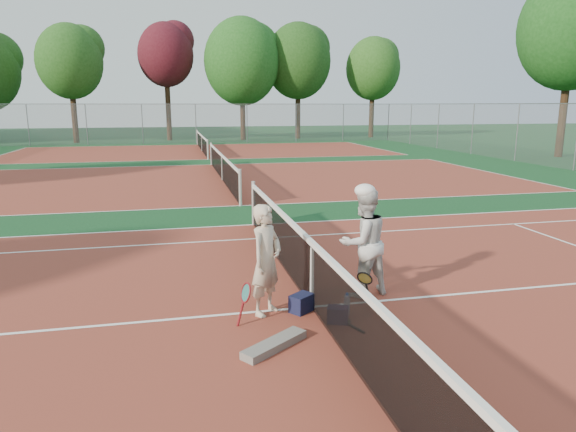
{
  "coord_description": "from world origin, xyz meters",
  "views": [
    {
      "loc": [
        -1.92,
        -6.9,
        2.95
      ],
      "look_at": [
        0.0,
        1.6,
        1.05
      ],
      "focal_mm": 32.0,
      "sensor_mm": 36.0,
      "label": 1
    }
  ],
  "objects_px": {
    "racket_spare": "(341,321)",
    "sports_bag_navy": "(302,303)",
    "net_main": "(312,275)",
    "player_b": "(363,242)",
    "player_a": "(266,260)",
    "water_bottle": "(347,306)",
    "racket_red": "(246,304)",
    "sports_bag_purple": "(338,315)",
    "racket_black_held": "(364,287)"
  },
  "relations": [
    {
      "from": "racket_spare",
      "to": "sports_bag_navy",
      "type": "distance_m",
      "value": 0.66
    },
    {
      "from": "racket_spare",
      "to": "sports_bag_navy",
      "type": "height_order",
      "value": "sports_bag_navy"
    },
    {
      "from": "net_main",
      "to": "sports_bag_navy",
      "type": "distance_m",
      "value": 0.44
    },
    {
      "from": "player_b",
      "to": "racket_spare",
      "type": "xyz_separation_m",
      "value": [
        -0.65,
        -0.92,
        -0.84
      ]
    },
    {
      "from": "racket_spare",
      "to": "player_a",
      "type": "bearing_deg",
      "value": 40.07
    },
    {
      "from": "net_main",
      "to": "water_bottle",
      "type": "distance_m",
      "value": 0.67
    },
    {
      "from": "racket_red",
      "to": "sports_bag_purple",
      "type": "distance_m",
      "value": 1.27
    },
    {
      "from": "racket_spare",
      "to": "player_b",
      "type": "bearing_deg",
      "value": -55.98
    },
    {
      "from": "racket_black_held",
      "to": "racket_spare",
      "type": "bearing_deg",
      "value": -5.9
    },
    {
      "from": "player_a",
      "to": "racket_spare",
      "type": "height_order",
      "value": "player_a"
    },
    {
      "from": "player_a",
      "to": "net_main",
      "type": "bearing_deg",
      "value": -40.51
    },
    {
      "from": "player_b",
      "to": "racket_red",
      "type": "height_order",
      "value": "player_b"
    },
    {
      "from": "player_a",
      "to": "racket_red",
      "type": "bearing_deg",
      "value": 177.73
    },
    {
      "from": "net_main",
      "to": "racket_red",
      "type": "bearing_deg",
      "value": -159.96
    },
    {
      "from": "sports_bag_navy",
      "to": "player_a",
      "type": "bearing_deg",
      "value": 172.59
    },
    {
      "from": "player_b",
      "to": "racket_red",
      "type": "relative_size",
      "value": 2.93
    },
    {
      "from": "player_b",
      "to": "racket_spare",
      "type": "height_order",
      "value": "player_b"
    },
    {
      "from": "sports_bag_purple",
      "to": "racket_spare",
      "type": "bearing_deg",
      "value": 18.12
    },
    {
      "from": "racket_spare",
      "to": "water_bottle",
      "type": "height_order",
      "value": "water_bottle"
    },
    {
      "from": "racket_red",
      "to": "water_bottle",
      "type": "distance_m",
      "value": 1.45
    },
    {
      "from": "racket_red",
      "to": "racket_spare",
      "type": "distance_m",
      "value": 1.35
    },
    {
      "from": "player_a",
      "to": "sports_bag_navy",
      "type": "relative_size",
      "value": 4.81
    },
    {
      "from": "player_b",
      "to": "racket_spare",
      "type": "bearing_deg",
      "value": 39.63
    },
    {
      "from": "player_b",
      "to": "racket_black_held",
      "type": "relative_size",
      "value": 3.35
    },
    {
      "from": "player_a",
      "to": "racket_red",
      "type": "distance_m",
      "value": 0.69
    },
    {
      "from": "net_main",
      "to": "player_a",
      "type": "relative_size",
      "value": 6.88
    },
    {
      "from": "racket_black_held",
      "to": "sports_bag_purple",
      "type": "bearing_deg",
      "value": -7.95
    },
    {
      "from": "net_main",
      "to": "player_b",
      "type": "bearing_deg",
      "value": 19.9
    },
    {
      "from": "sports_bag_purple",
      "to": "water_bottle",
      "type": "bearing_deg",
      "value": 46.33
    },
    {
      "from": "player_a",
      "to": "water_bottle",
      "type": "xyz_separation_m",
      "value": [
        1.1,
        -0.34,
        -0.65
      ]
    },
    {
      "from": "player_a",
      "to": "racket_black_held",
      "type": "relative_size",
      "value": 3.13
    },
    {
      "from": "player_a",
      "to": "sports_bag_navy",
      "type": "height_order",
      "value": "player_a"
    },
    {
      "from": "racket_red",
      "to": "racket_black_held",
      "type": "xyz_separation_m",
      "value": [
        1.85,
        0.36,
        -0.04
      ]
    },
    {
      "from": "racket_black_held",
      "to": "player_b",
      "type": "bearing_deg",
      "value": -157.44
    },
    {
      "from": "net_main",
      "to": "racket_red",
      "type": "distance_m",
      "value": 1.12
    },
    {
      "from": "player_a",
      "to": "racket_red",
      "type": "height_order",
      "value": "player_a"
    },
    {
      "from": "racket_red",
      "to": "racket_spare",
      "type": "relative_size",
      "value": 0.97
    },
    {
      "from": "player_a",
      "to": "racket_black_held",
      "type": "xyz_separation_m",
      "value": [
        1.51,
        0.04,
        -0.54
      ]
    },
    {
      "from": "racket_black_held",
      "to": "racket_red",
      "type": "bearing_deg",
      "value": -41.0
    },
    {
      "from": "sports_bag_purple",
      "to": "player_a",
      "type": "bearing_deg",
      "value": 148.36
    },
    {
      "from": "net_main",
      "to": "racket_black_held",
      "type": "bearing_deg",
      "value": -1.13
    },
    {
      "from": "racket_black_held",
      "to": "water_bottle",
      "type": "relative_size",
      "value": 1.7
    },
    {
      "from": "player_a",
      "to": "sports_bag_purple",
      "type": "xyz_separation_m",
      "value": [
        0.9,
        -0.55,
        -0.68
      ]
    },
    {
      "from": "racket_black_held",
      "to": "sports_bag_purple",
      "type": "relative_size",
      "value": 1.81
    },
    {
      "from": "sports_bag_navy",
      "to": "net_main",
      "type": "bearing_deg",
      "value": 33.06
    },
    {
      "from": "player_a",
      "to": "sports_bag_purple",
      "type": "distance_m",
      "value": 1.26
    },
    {
      "from": "player_b",
      "to": "sports_bag_navy",
      "type": "bearing_deg",
      "value": 7.1
    },
    {
      "from": "racket_black_held",
      "to": "racket_spare",
      "type": "relative_size",
      "value": 0.85
    },
    {
      "from": "net_main",
      "to": "racket_spare",
      "type": "height_order",
      "value": "net_main"
    },
    {
      "from": "player_a",
      "to": "water_bottle",
      "type": "distance_m",
      "value": 1.32
    }
  ]
}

